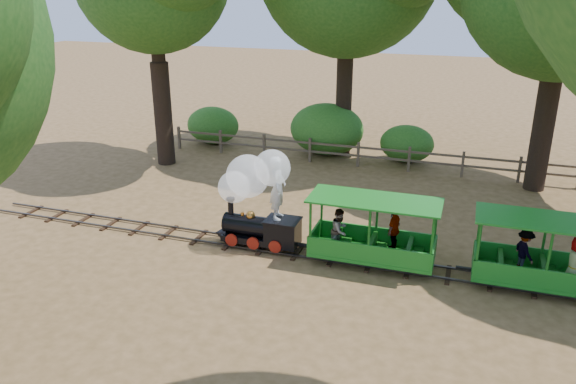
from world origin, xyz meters
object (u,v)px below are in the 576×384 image
(carriage_front, at_px, (370,237))
(fence, at_px, (383,155))
(locomotive, at_px, (255,191))
(carriage_rear, at_px, (546,262))

(carriage_front, height_order, fence, carriage_front)
(locomotive, distance_m, carriage_front, 3.31)
(locomotive, distance_m, carriage_rear, 7.45)
(locomotive, relative_size, fence, 0.16)
(fence, bearing_deg, carriage_rear, -57.20)
(locomotive, xyz_separation_m, fence, (2.23, 7.93, -1.06))
(fence, bearing_deg, locomotive, -105.74)
(carriage_rear, bearing_deg, locomotive, 179.32)
(carriage_front, relative_size, fence, 0.18)
(carriage_front, distance_m, fence, 8.05)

